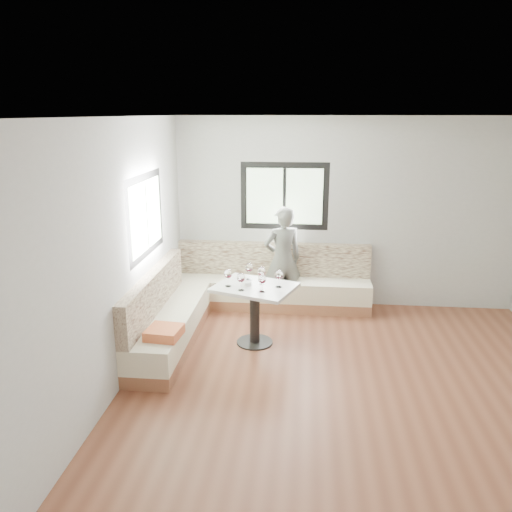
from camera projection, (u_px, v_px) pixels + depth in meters
The scene contains 11 objects.
room at pixel (354, 259), 5.03m from camera, with size 5.01×5.01×2.81m.
banquette at pixel (231, 299), 6.95m from camera, with size 2.90×2.80×0.95m.
table at pixel (255, 300), 6.22m from camera, with size 1.13×1.01×0.77m.
person at pixel (283, 259), 7.26m from camera, with size 0.57×0.37×1.56m, color #62645D.
olive_ramekin at pixel (247, 283), 6.20m from camera, with size 0.11×0.11×0.04m.
wine_glass_a at pixel (228, 274), 6.11m from camera, with size 0.10×0.10×0.22m.
wine_glass_b at pixel (241, 278), 5.97m from camera, with size 0.10×0.10×0.22m.
wine_glass_c at pixel (262, 279), 5.93m from camera, with size 0.10×0.10×0.22m.
wine_glass_d at pixel (261, 272), 6.21m from camera, with size 0.10×0.10×0.22m.
wine_glass_e at pixel (279, 275), 6.08m from camera, with size 0.10×0.10×0.22m.
wine_glass_f at pixel (249, 268), 6.36m from camera, with size 0.10×0.10×0.22m.
Camera 1 is at (-0.58, -4.82, 2.84)m, focal length 35.00 mm.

